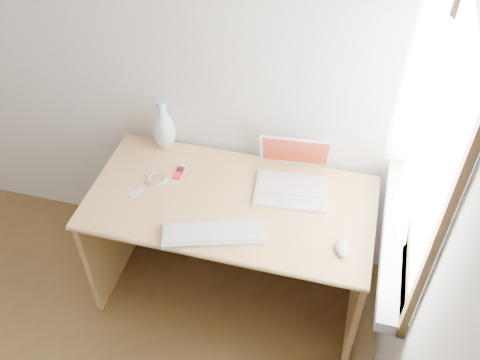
% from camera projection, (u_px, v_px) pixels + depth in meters
% --- Properties ---
extents(back_wall, '(3.50, 0.04, 2.60)m').
position_uv_depth(back_wall, '(60.00, 26.00, 2.55)').
color(back_wall, white).
rests_on(back_wall, floor).
extents(window, '(0.11, 0.99, 1.10)m').
position_uv_depth(window, '(429.00, 147.00, 1.94)').
color(window, white).
rests_on(window, right_wall).
extents(desk, '(1.36, 0.68, 0.72)m').
position_uv_depth(desk, '(235.00, 217.00, 2.72)').
color(desk, tan).
rests_on(desk, floor).
extents(laptop, '(0.36, 0.32, 0.23)m').
position_uv_depth(laptop, '(293.00, 178.00, 2.56)').
color(laptop, white).
rests_on(laptop, desk).
extents(external_keyboard, '(0.47, 0.27, 0.02)m').
position_uv_depth(external_keyboard, '(213.00, 234.00, 2.36)').
color(external_keyboard, silver).
rests_on(external_keyboard, desk).
extents(mouse, '(0.08, 0.11, 0.04)m').
position_uv_depth(mouse, '(342.00, 248.00, 2.30)').
color(mouse, white).
rests_on(mouse, desk).
extents(ipod, '(0.04, 0.09, 0.01)m').
position_uv_depth(ipod, '(179.00, 173.00, 2.66)').
color(ipod, red).
rests_on(ipod, desk).
extents(cable_coil, '(0.12, 0.12, 0.01)m').
position_uv_depth(cable_coil, '(156.00, 177.00, 2.63)').
color(cable_coil, silver).
rests_on(cable_coil, desk).
extents(remote, '(0.06, 0.08, 0.01)m').
position_uv_depth(remote, '(136.00, 192.00, 2.56)').
color(remote, silver).
rests_on(remote, desk).
extents(vase, '(0.11, 0.11, 0.29)m').
position_uv_depth(vase, '(164.00, 129.00, 2.72)').
color(vase, white).
rests_on(vase, desk).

